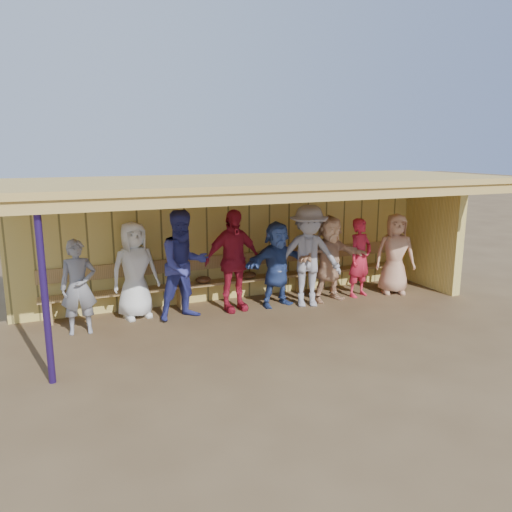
{
  "coord_description": "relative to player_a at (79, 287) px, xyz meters",
  "views": [
    {
      "loc": [
        -3.42,
        -7.99,
        3.01
      ],
      "look_at": [
        0.0,
        0.35,
        1.05
      ],
      "focal_mm": 35.0,
      "sensor_mm": 36.0,
      "label": 1
    }
  ],
  "objects": [
    {
      "name": "player_extra",
      "position": [
        3.62,
        0.12,
        0.04
      ],
      "size": [
        1.59,
        0.72,
        1.65
      ],
      "primitive_type": "imported",
      "rotation": [
        0.0,
        0.0,
        0.15
      ],
      "color": "#334A8C",
      "rests_on": "ground"
    },
    {
      "name": "dugout_equipment",
      "position": [
        2.69,
        0.63,
        -0.3
      ],
      "size": [
        7.07,
        0.62,
        0.8
      ],
      "color": "orange",
      "rests_on": "ground"
    },
    {
      "name": "dugout_structure",
      "position": [
        3.52,
        0.33,
        0.91
      ],
      "size": [
        8.8,
        3.2,
        2.5
      ],
      "color": "#DABF5D",
      "rests_on": "ground"
    },
    {
      "name": "player_f",
      "position": [
        4.72,
        0.03,
        0.08
      ],
      "size": [
        1.64,
        0.65,
        1.72
      ],
      "primitive_type": "imported",
      "rotation": [
        0.0,
        0.0,
        0.09
      ],
      "color": "tan",
      "rests_on": "ground"
    },
    {
      "name": "player_b",
      "position": [
        0.98,
        0.45,
        0.09
      ],
      "size": [
        0.95,
        0.72,
        1.75
      ],
      "primitive_type": "imported",
      "rotation": [
        0.0,
        0.0,
        0.21
      ],
      "color": "white",
      "rests_on": "ground"
    },
    {
      "name": "ground",
      "position": [
        3.13,
        -0.36,
        -0.79
      ],
      "size": [
        90.0,
        90.0,
        0.0
      ],
      "primitive_type": "plane",
      "color": "brown",
      "rests_on": "ground"
    },
    {
      "name": "player_e",
      "position": [
        4.17,
        -0.11,
        0.19
      ],
      "size": [
        1.43,
        1.07,
        1.96
      ],
      "primitive_type": "imported",
      "rotation": [
        0.0,
        0.0,
        -0.3
      ],
      "color": "#939199",
      "rests_on": "ground"
    },
    {
      "name": "player_g",
      "position": [
        5.45,
        0.05,
        0.02
      ],
      "size": [
        0.67,
        0.54,
        1.62
      ],
      "primitive_type": "imported",
      "rotation": [
        0.0,
        0.0,
        0.28
      ],
      "color": "red",
      "rests_on": "ground"
    },
    {
      "name": "player_h",
      "position": [
        6.26,
        -0.04,
        0.06
      ],
      "size": [
        0.97,
        0.8,
        1.69
      ],
      "primitive_type": "imported",
      "rotation": [
        0.0,
        0.0,
        -0.38
      ],
      "color": "tan",
      "rests_on": "ground"
    },
    {
      "name": "player_c",
      "position": [
        1.79,
        0.07,
        0.19
      ],
      "size": [
        1.07,
        0.91,
        1.96
      ],
      "primitive_type": "imported",
      "rotation": [
        0.0,
        0.0,
        0.19
      ],
      "color": "#33388C",
      "rests_on": "ground"
    },
    {
      "name": "bench",
      "position": [
        3.13,
        0.76,
        -0.26
      ],
      "size": [
        7.6,
        0.34,
        0.93
      ],
      "color": "tan",
      "rests_on": "ground"
    },
    {
      "name": "player_d",
      "position": [
        2.74,
        0.17,
        0.17
      ],
      "size": [
        1.17,
        0.61,
        1.92
      ],
      "primitive_type": "imported",
      "rotation": [
        0.0,
        0.0,
        0.13
      ],
      "color": "#A91B2F",
      "rests_on": "ground"
    },
    {
      "name": "player_a",
      "position": [
        0.0,
        0.0,
        0.0
      ],
      "size": [
        0.6,
        0.41,
        1.57
      ],
      "primitive_type": "imported",
      "rotation": [
        0.0,
        0.0,
        -0.06
      ],
      "color": "gray",
      "rests_on": "ground"
    }
  ]
}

